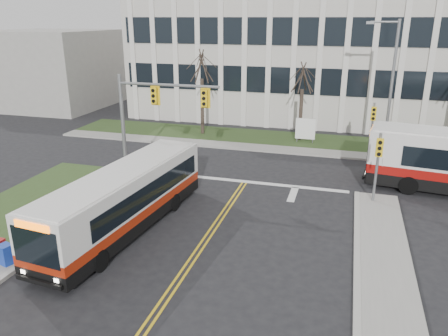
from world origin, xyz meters
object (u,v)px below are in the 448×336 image
directory_sign (305,129)px  bus_main (125,201)px  streetlight (389,81)px  newspaper_box_blue (6,256)px

directory_sign → bus_main: 17.97m
streetlight → directory_sign: streetlight is taller
streetlight → newspaper_box_blue: (-14.83, -19.71, -4.72)m
newspaper_box_blue → bus_main: bearing=71.1°
bus_main → newspaper_box_blue: size_ratio=11.19×
streetlight → bus_main: bearing=-127.4°
directory_sign → newspaper_box_blue: bearing=-113.9°
directory_sign → newspaper_box_blue: (-9.30, -21.01, -0.70)m
directory_sign → newspaper_box_blue: 22.99m
streetlight → directory_sign: size_ratio=4.60×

